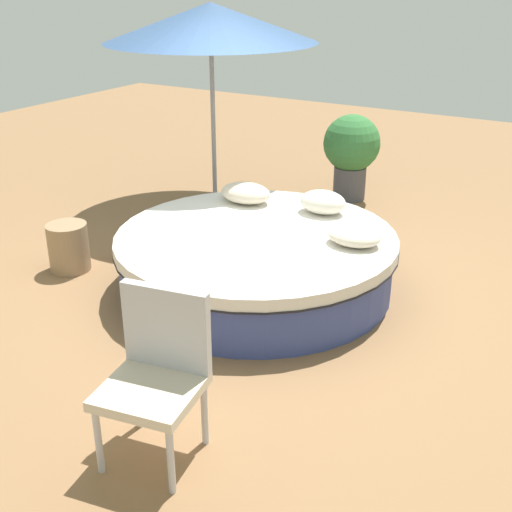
{
  "coord_description": "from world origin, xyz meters",
  "views": [
    {
      "loc": [
        2.61,
        -4.4,
        2.57
      ],
      "look_at": [
        0.0,
        0.0,
        0.3
      ],
      "focal_mm": 45.9,
      "sensor_mm": 36.0,
      "label": 1
    }
  ],
  "objects_px": {
    "round_bed": "(256,261)",
    "patio_chair": "(158,365)",
    "planter": "(351,150)",
    "throw_pillow_0": "(354,236)",
    "patio_umbrella": "(211,24)",
    "side_table": "(69,247)",
    "throw_pillow_1": "(323,202)",
    "throw_pillow_2": "(246,193)"
  },
  "relations": [
    {
      "from": "throw_pillow_2",
      "to": "throw_pillow_1",
      "type": "bearing_deg",
      "value": 8.11
    },
    {
      "from": "patio_chair",
      "to": "side_table",
      "type": "relative_size",
      "value": 2.21
    },
    {
      "from": "side_table",
      "to": "throw_pillow_2",
      "type": "bearing_deg",
      "value": 46.09
    },
    {
      "from": "throw_pillow_1",
      "to": "planter",
      "type": "height_order",
      "value": "planter"
    },
    {
      "from": "throw_pillow_0",
      "to": "throw_pillow_2",
      "type": "bearing_deg",
      "value": 161.43
    },
    {
      "from": "throw_pillow_2",
      "to": "side_table",
      "type": "distance_m",
      "value": 1.72
    },
    {
      "from": "round_bed",
      "to": "patio_chair",
      "type": "relative_size",
      "value": 2.45
    },
    {
      "from": "planter",
      "to": "throw_pillow_2",
      "type": "bearing_deg",
      "value": -97.13
    },
    {
      "from": "throw_pillow_1",
      "to": "patio_chair",
      "type": "bearing_deg",
      "value": -83.32
    },
    {
      "from": "throw_pillow_2",
      "to": "patio_chair",
      "type": "xyz_separation_m",
      "value": [
        1.09,
        -2.71,
        -0.03
      ]
    },
    {
      "from": "throw_pillow_0",
      "to": "patio_chair",
      "type": "relative_size",
      "value": 0.45
    },
    {
      "from": "side_table",
      "to": "planter",
      "type": "bearing_deg",
      "value": 66.11
    },
    {
      "from": "throw_pillow_0",
      "to": "patio_chair",
      "type": "bearing_deg",
      "value": -95.26
    },
    {
      "from": "round_bed",
      "to": "throw_pillow_0",
      "type": "xyz_separation_m",
      "value": [
        0.79,
        0.22,
        0.32
      ]
    },
    {
      "from": "planter",
      "to": "throw_pillow_0",
      "type": "bearing_deg",
      "value": -66.41
    },
    {
      "from": "throw_pillow_2",
      "to": "patio_umbrella",
      "type": "height_order",
      "value": "patio_umbrella"
    },
    {
      "from": "patio_chair",
      "to": "side_table",
      "type": "height_order",
      "value": "patio_chair"
    },
    {
      "from": "throw_pillow_2",
      "to": "patio_chair",
      "type": "relative_size",
      "value": 0.51
    },
    {
      "from": "round_bed",
      "to": "patio_chair",
      "type": "bearing_deg",
      "value": -74.06
    },
    {
      "from": "throw_pillow_0",
      "to": "throw_pillow_1",
      "type": "relative_size",
      "value": 1.02
    },
    {
      "from": "throw_pillow_1",
      "to": "patio_umbrella",
      "type": "xyz_separation_m",
      "value": [
        -1.77,
        0.85,
        1.41
      ]
    },
    {
      "from": "round_bed",
      "to": "throw_pillow_0",
      "type": "height_order",
      "value": "throw_pillow_0"
    },
    {
      "from": "throw_pillow_1",
      "to": "patio_umbrella",
      "type": "height_order",
      "value": "patio_umbrella"
    },
    {
      "from": "round_bed",
      "to": "throw_pillow_1",
      "type": "height_order",
      "value": "throw_pillow_1"
    },
    {
      "from": "throw_pillow_2",
      "to": "planter",
      "type": "relative_size",
      "value": 0.49
    },
    {
      "from": "throw_pillow_1",
      "to": "patio_chair",
      "type": "distance_m",
      "value": 2.83
    },
    {
      "from": "side_table",
      "to": "throw_pillow_1",
      "type": "bearing_deg",
      "value": 34.39
    },
    {
      "from": "throw_pillow_2",
      "to": "throw_pillow_0",
      "type": "bearing_deg",
      "value": -18.57
    },
    {
      "from": "planter",
      "to": "round_bed",
      "type": "bearing_deg",
      "value": -84.41
    },
    {
      "from": "round_bed",
      "to": "side_table",
      "type": "distance_m",
      "value": 1.76
    },
    {
      "from": "throw_pillow_0",
      "to": "side_table",
      "type": "xyz_separation_m",
      "value": [
        -2.46,
        -0.77,
        -0.35
      ]
    },
    {
      "from": "throw_pillow_2",
      "to": "side_table",
      "type": "bearing_deg",
      "value": -133.91
    },
    {
      "from": "throw_pillow_0",
      "to": "throw_pillow_1",
      "type": "bearing_deg",
      "value": 134.69
    },
    {
      "from": "throw_pillow_0",
      "to": "side_table",
      "type": "bearing_deg",
      "value": -162.61
    },
    {
      "from": "round_bed",
      "to": "throw_pillow_0",
      "type": "bearing_deg",
      "value": 15.46
    },
    {
      "from": "round_bed",
      "to": "planter",
      "type": "bearing_deg",
      "value": 95.59
    },
    {
      "from": "throw_pillow_2",
      "to": "planter",
      "type": "height_order",
      "value": "planter"
    },
    {
      "from": "side_table",
      "to": "round_bed",
      "type": "bearing_deg",
      "value": 18.29
    },
    {
      "from": "patio_umbrella",
      "to": "round_bed",
      "type": "bearing_deg",
      "value": -46.9
    },
    {
      "from": "throw_pillow_0",
      "to": "throw_pillow_2",
      "type": "relative_size",
      "value": 0.89
    },
    {
      "from": "throw_pillow_1",
      "to": "throw_pillow_2",
      "type": "xyz_separation_m",
      "value": [
        -0.76,
        -0.11,
        -0.01
      ]
    },
    {
      "from": "throw_pillow_0",
      "to": "side_table",
      "type": "distance_m",
      "value": 2.6
    }
  ]
}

